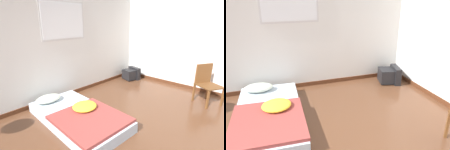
# 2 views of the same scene
# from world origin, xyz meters

# --- Properties ---
(wall_back) EXTENTS (8.27, 0.08, 2.60)m
(wall_back) POSITION_xyz_m (0.01, 2.47, 1.29)
(wall_back) COLOR white
(wall_back) RESTS_ON ground_plane
(mattress_bed) EXTENTS (1.12, 2.04, 0.33)m
(mattress_bed) POSITION_xyz_m (-0.13, 1.29, 0.13)
(mattress_bed) COLOR silver
(mattress_bed) RESTS_ON ground_plane
(crt_tv) EXTENTS (0.52, 0.52, 0.37)m
(crt_tv) POSITION_xyz_m (2.53, 2.04, 0.18)
(crt_tv) COLOR black
(crt_tv) RESTS_ON ground_plane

